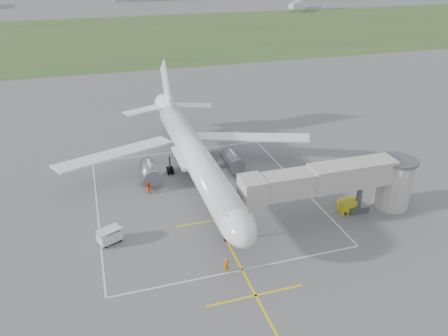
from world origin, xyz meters
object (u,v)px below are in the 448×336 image
object	(u,v)px
jet_bridge	(346,182)
ramp_worker_nose	(227,265)
gpu_unit	(348,206)
ramp_worker_wing	(149,188)
baggage_cart	(110,236)
airliner	(194,154)

from	to	relation	value
jet_bridge	ramp_worker_nose	bearing A→B (deg)	-160.11
jet_bridge	gpu_unit	bearing A→B (deg)	21.20
jet_bridge	ramp_worker_wing	distance (m)	26.32
ramp_worker_nose	ramp_worker_wing	distance (m)	19.85
jet_bridge	baggage_cart	xyz separation A→B (m)	(-28.61, 2.61, -3.82)
airliner	ramp_worker_wing	world-z (taller)	airliner
baggage_cart	ramp_worker_wing	bearing A→B (deg)	35.33
baggage_cart	ramp_worker_wing	size ratio (longest dim) A/B	1.94
jet_bridge	ramp_worker_nose	world-z (taller)	jet_bridge
gpu_unit	ramp_worker_nose	bearing A→B (deg)	-164.12
ramp_worker_nose	ramp_worker_wing	world-z (taller)	ramp_worker_nose
jet_bridge	baggage_cart	size ratio (longest dim) A/B	7.79
airliner	ramp_worker_nose	world-z (taller)	airliner
gpu_unit	ramp_worker_wing	xyz separation A→B (m)	(-23.70, 12.44, -0.05)
airliner	baggage_cart	xyz separation A→B (m)	(-12.89, -11.64, -3.47)
gpu_unit	ramp_worker_nose	distance (m)	19.59
airliner	baggage_cart	distance (m)	17.71
airliner	ramp_worker_nose	size ratio (longest dim) A/B	27.82
baggage_cart	ramp_worker_nose	size ratio (longest dim) A/B	1.79
ramp_worker_wing	ramp_worker_nose	bearing A→B (deg)	138.49
gpu_unit	baggage_cart	size ratio (longest dim) A/B	0.77
gpu_unit	ramp_worker_wing	distance (m)	26.76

